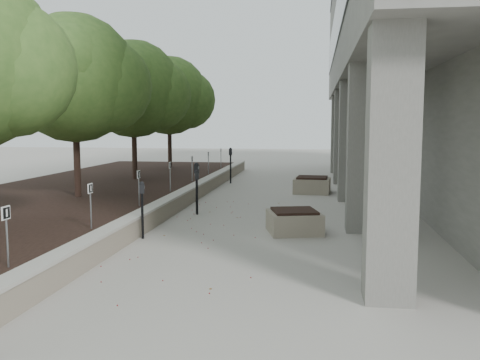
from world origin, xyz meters
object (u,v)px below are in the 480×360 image
Objects in this scene: parking_meter_5 at (231,166)px; parking_meter_4 at (197,192)px; planter_front at (294,221)px; crabapple_tree_3 at (75,106)px; crabapple_tree_5 at (169,112)px; parking_meter_3 at (197,188)px; parking_meter_2 at (142,210)px; planter_back at (312,185)px; crabapple_tree_4 at (134,110)px.

parking_meter_4 is at bearing -88.29° from parking_meter_5.
planter_front is (3.17, -9.78, -0.50)m from parking_meter_5.
crabapple_tree_3 is 8.46m from parking_meter_5.
crabapple_tree_5 is 3.66× the size of parking_meter_3.
crabapple_tree_5 is at bearing 97.01° from parking_meter_4.
crabapple_tree_3 reaches higher than parking_meter_4.
parking_meter_2 is at bearing -112.18° from parking_meter_4.
crabapple_tree_5 is 4.15× the size of planter_back.
planter_back is at bearing -1.63° from crabapple_tree_4.
planter_back is (3.21, 5.16, -0.34)m from parking_meter_4.
parking_meter_4 reaches higher than planter_back.
parking_meter_4 is at bearing -5.38° from crabapple_tree_3.
parking_meter_3 reaches higher than parking_meter_4.
crabapple_tree_5 is at bearing 118.06° from planter_front.
parking_meter_3 is (3.72, -0.19, -2.38)m from crabapple_tree_3.
parking_meter_4 is at bearing 61.50° from parking_meter_2.
parking_meter_3 is at bearing -123.07° from planter_back.
parking_meter_3 is (3.72, -10.19, -2.38)m from crabapple_tree_5.
crabapple_tree_3 reaches higher than planter_back.
parking_meter_2 is (3.25, -8.57, -2.47)m from crabapple_tree_4.
parking_meter_2 is 0.84× the size of parking_meter_5.
parking_meter_2 is 10.92m from parking_meter_5.
parking_meter_5 is 1.18× the size of planter_back.
planter_front is (6.62, -12.43, -2.84)m from crabapple_tree_5.
planter_front is 0.91× the size of planter_back.
crabapple_tree_3 is 4.42m from parking_meter_3.
parking_meter_4 reaches higher than planter_front.
parking_meter_2 is 3.25m from parking_meter_4.
crabapple_tree_4 is 4.16× the size of parking_meter_2.
planter_back is (3.52, -2.55, -0.47)m from parking_meter_5.
parking_meter_3 is 7.55m from parking_meter_5.
parking_meter_4 is (3.77, -0.36, -2.48)m from crabapple_tree_3.
parking_meter_5 is at bearing 64.82° from crabapple_tree_3.
parking_meter_3 is at bearing 93.34° from parking_meter_4.
parking_meter_4 is at bearing 144.03° from planter_front.
parking_meter_2 reaches higher than planter_front.
parking_meter_2 is at bearing -47.66° from crabapple_tree_3.
crabapple_tree_4 is 7.00m from parking_meter_4.
crabapple_tree_3 is 1.00× the size of crabapple_tree_4.
crabapple_tree_4 is 4.15× the size of planter_back.
parking_meter_4 is at bearing -61.53° from parking_meter_3.
planter_front is 7.24m from planter_back.
crabapple_tree_5 is 9.14m from planter_back.
parking_meter_2 is at bearing -161.34° from planter_front.
crabapple_tree_3 is at bearing 161.62° from parking_meter_4.
crabapple_tree_5 is 14.17m from parking_meter_2.
crabapple_tree_5 reaches higher than parking_meter_3.
crabapple_tree_4 is 1.00× the size of crabapple_tree_5.
crabapple_tree_3 and crabapple_tree_4 have the same top height.
crabapple_tree_3 is 4.16× the size of parking_meter_2.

